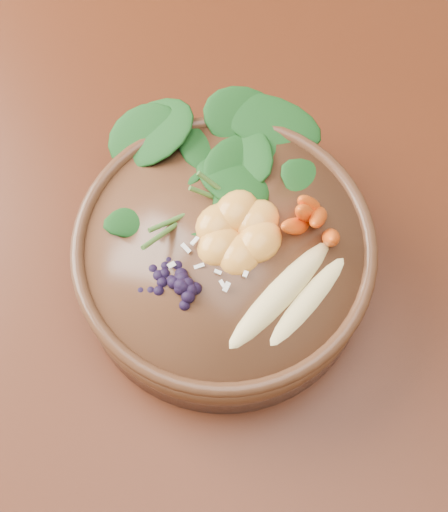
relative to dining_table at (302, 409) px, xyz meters
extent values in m
plane|color=#381E0F|center=(0.00, 0.00, -0.66)|extent=(4.00, 4.00, 0.00)
cylinder|color=#331C0C|center=(-0.72, 0.37, -0.30)|extent=(0.07, 0.07, 0.71)
cube|color=#4A1F0F|center=(0.00, 0.00, 0.07)|extent=(1.60, 0.90, 0.04)
cylinder|color=#51301C|center=(-0.13, 0.03, 0.13)|extent=(0.27, 0.27, 0.07)
ellipsoid|color=#E0CC84|center=(-0.04, 0.04, 0.17)|extent=(0.03, 0.13, 0.02)
ellipsoid|color=#E0CC84|center=(-0.06, 0.03, 0.18)|extent=(0.03, 0.13, 0.02)
camera|label=1|loc=(0.03, -0.16, 0.71)|focal=50.00mm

